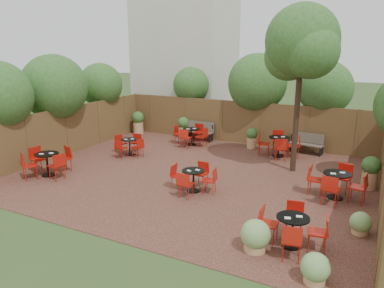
% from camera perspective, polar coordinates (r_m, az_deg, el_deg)
% --- Properties ---
extents(ground, '(80.00, 80.00, 0.00)m').
position_cam_1_polar(ground, '(13.32, 0.28, -4.82)').
color(ground, '#354F23').
rests_on(ground, ground).
extents(courtyard_paving, '(12.00, 10.00, 0.02)m').
position_cam_1_polar(courtyard_paving, '(13.32, 0.28, -4.78)').
color(courtyard_paving, '#341A15').
rests_on(courtyard_paving, ground).
extents(fence_back, '(12.00, 0.08, 2.00)m').
position_cam_1_polar(fence_back, '(17.51, 7.62, 3.29)').
color(fence_back, brown).
rests_on(fence_back, ground).
extents(fence_left, '(0.08, 10.00, 2.00)m').
position_cam_1_polar(fence_left, '(16.51, -18.71, 1.90)').
color(fence_left, brown).
rests_on(fence_left, ground).
extents(fence_right, '(0.08, 10.00, 2.00)m').
position_cam_1_polar(fence_right, '(11.76, 27.52, -4.17)').
color(fence_right, brown).
rests_on(fence_right, ground).
extents(neighbour_building, '(5.00, 4.00, 8.00)m').
position_cam_1_polar(neighbour_building, '(21.71, -0.95, 13.65)').
color(neighbour_building, beige).
rests_on(neighbour_building, ground).
extents(overhang_foliage, '(15.70, 10.74, 2.73)m').
position_cam_1_polar(overhang_foliage, '(15.69, -2.06, 8.50)').
color(overhang_foliage, '#2B591C').
rests_on(overhang_foliage, ground).
extents(courtyard_tree, '(2.68, 2.58, 5.89)m').
position_cam_1_polar(courtyard_tree, '(13.48, 16.51, 14.21)').
color(courtyard_tree, black).
rests_on(courtyard_tree, courtyard_paving).
extents(park_bench_left, '(1.47, 0.50, 0.90)m').
position_cam_1_polar(park_bench_left, '(18.03, 1.10, 2.08)').
color(park_bench_left, brown).
rests_on(park_bench_left, courtyard_paving).
extents(park_bench_right, '(1.46, 0.65, 0.88)m').
position_cam_1_polar(park_bench_right, '(16.54, 17.21, 0.16)').
color(park_bench_right, brown).
rests_on(park_bench_right, courtyard_paving).
extents(bistro_tables, '(11.07, 8.64, 0.95)m').
position_cam_1_polar(bistro_tables, '(13.27, 2.24, -2.77)').
color(bistro_tables, black).
rests_on(bistro_tables, courtyard_paving).
extents(planters, '(11.72, 3.89, 1.16)m').
position_cam_1_polar(planters, '(16.70, 3.20, 1.42)').
color(planters, tan).
rests_on(planters, courtyard_paving).
extents(low_shrubs, '(2.68, 3.06, 0.73)m').
position_cam_1_polar(low_shrubs, '(8.72, 15.84, -14.26)').
color(low_shrubs, tan).
rests_on(low_shrubs, courtyard_paving).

